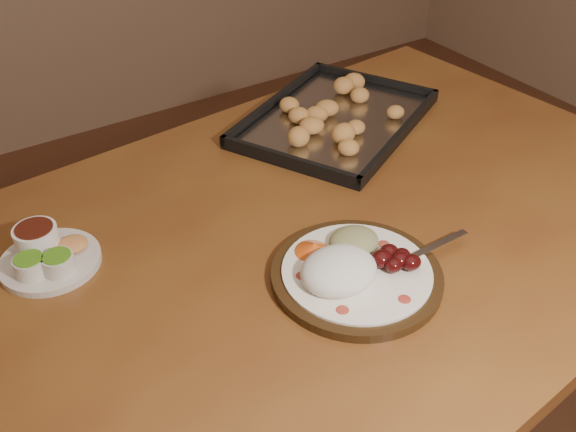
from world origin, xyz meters
TOP-DOWN VIEW (x-y plane):
  - dining_table at (-0.19, 0.08)m, footprint 1.58×1.05m
  - dinner_plate at (-0.18, -0.05)m, footprint 0.33×0.26m
  - condiment_saucer at (-0.56, 0.24)m, footprint 0.16×0.16m
  - baking_tray at (0.09, 0.36)m, footprint 0.51×0.47m

SIDE VIEW (x-z plane):
  - dining_table at x=-0.19m, z-range 0.28..1.03m
  - baking_tray at x=0.09m, z-range 0.74..0.79m
  - condiment_saucer at x=-0.56m, z-range 0.74..0.80m
  - dinner_plate at x=-0.18m, z-range 0.74..0.80m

